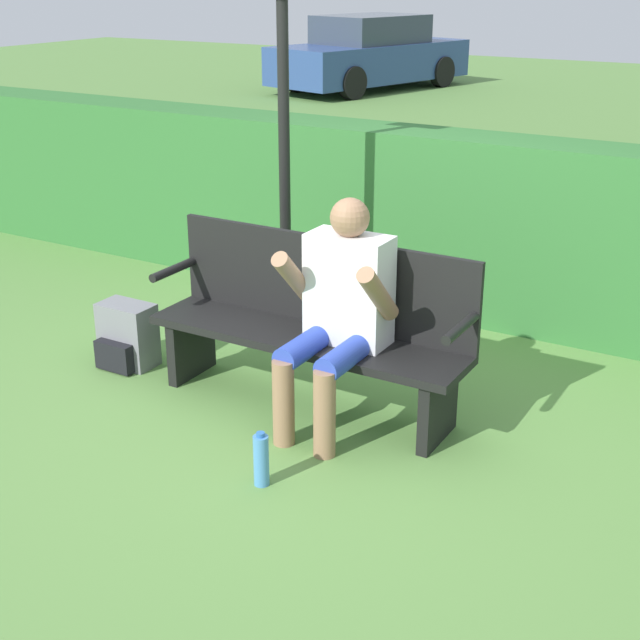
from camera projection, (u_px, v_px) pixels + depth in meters
name	position (u px, v px, depth m)	size (l,w,h in m)	color
ground_plane	(306.00, 405.00, 4.90)	(40.00, 40.00, 0.00)	#5B8942
hedge_back	(439.00, 223.00, 6.10)	(12.00, 0.48, 1.23)	#337033
park_bench	(312.00, 323.00, 4.79)	(1.80, 0.42, 0.92)	black
person_seated	(339.00, 306.00, 4.50)	(0.56, 0.62, 1.19)	silver
backpack	(127.00, 336.00, 5.34)	(0.33, 0.27, 0.39)	slate
water_bottle	(261.00, 460.00, 4.11)	(0.07, 0.07, 0.27)	#4C8CCC
signpost	(283.00, 116.00, 5.36)	(0.39, 0.09, 2.43)	black
parked_car	(370.00, 55.00, 17.22)	(2.64, 4.46, 1.39)	#2D4784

